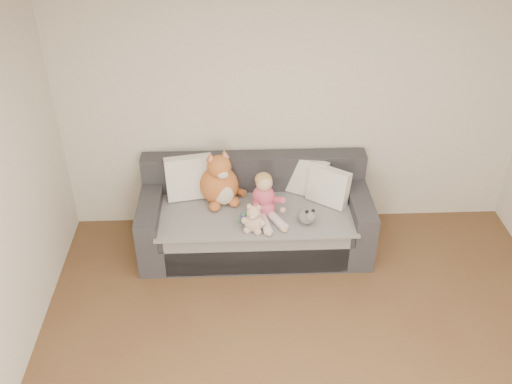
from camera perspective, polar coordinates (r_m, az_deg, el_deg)
The scene contains 10 objects.
room_shell at distance 3.73m, azimuth 6.93°, elevation -5.30°, with size 5.00×5.00×5.00m.
sofa at distance 5.60m, azimuth -0.08°, elevation -2.65°, with size 2.20×0.94×0.85m.
cushion_left at distance 5.55m, azimuth -6.65°, elevation 1.45°, with size 0.49×0.29×0.44m.
cushion_right_back at distance 5.60m, azimuth 5.10°, elevation 1.53°, with size 0.44×0.35×0.38m.
cushion_right_front at distance 5.48m, azimuth 7.26°, elevation 0.57°, with size 0.42×0.37×0.37m.
toddler at distance 5.24m, azimuth 0.91°, elevation -0.76°, with size 0.32×0.46×0.45m.
plush_cat at distance 5.45m, azimuth -3.63°, elevation 0.92°, with size 0.45×0.45×0.57m.
teddy_bear at distance 5.11m, azimuth -0.23°, elevation -2.86°, with size 0.22×0.18×0.29m.
plush_cow at distance 5.24m, azimuth 5.13°, elevation -2.39°, with size 0.16×0.24×0.19m.
sippy_cup at distance 5.23m, azimuth -1.16°, elevation -2.51°, with size 0.12×0.09×0.13m.
Camera 1 is at (-0.57, -2.43, 3.65)m, focal length 40.00 mm.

